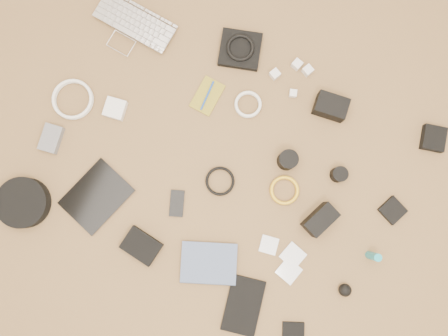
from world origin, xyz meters
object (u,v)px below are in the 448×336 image
at_px(laptop, 129,32).
at_px(dslr_camera, 331,107).
at_px(tablet, 97,197).
at_px(phone, 177,203).
at_px(headphone_case, 23,203).
at_px(paperback, 208,284).

height_order(laptop, dslr_camera, dslr_camera).
bearing_deg(tablet, phone, 38.11).
distance_m(laptop, tablet, 0.67).
xyz_separation_m(phone, headphone_case, (-0.52, -0.26, 0.02)).
bearing_deg(paperback, headphone_case, 69.44).
relative_size(laptop, paperback, 1.55).
bearing_deg(laptop, dslr_camera, 8.14).
relative_size(tablet, paperback, 1.14).
distance_m(dslr_camera, paperback, 0.83).
xyz_separation_m(laptop, paperback, (0.73, -0.74, -0.00)).
height_order(laptop, paperback, laptop).
xyz_separation_m(dslr_camera, paperback, (-0.12, -0.82, -0.02)).
xyz_separation_m(dslr_camera, phone, (-0.36, -0.60, -0.03)).
bearing_deg(tablet, paperback, 5.36).
bearing_deg(phone, paperback, -64.30).
relative_size(laptop, dslr_camera, 2.67).
xyz_separation_m(laptop, headphone_case, (-0.04, -0.78, 0.01)).
xyz_separation_m(dslr_camera, tablet, (-0.65, -0.72, -0.03)).
xyz_separation_m(laptop, dslr_camera, (0.85, 0.08, 0.02)).
relative_size(dslr_camera, headphone_case, 0.62).
bearing_deg(laptop, tablet, -70.39).
distance_m(tablet, paperback, 0.55).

